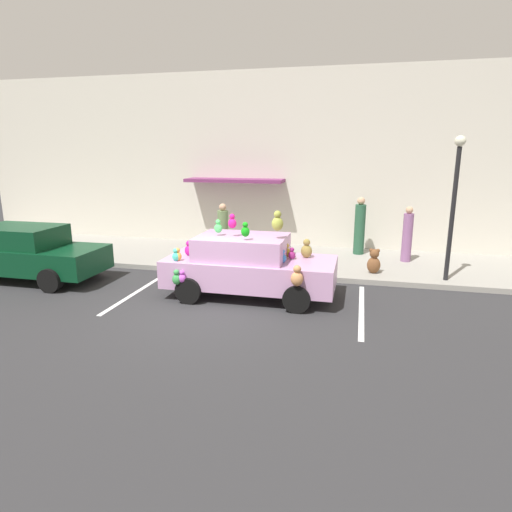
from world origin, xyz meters
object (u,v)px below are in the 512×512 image
at_px(plush_covered_car, 248,265).
at_px(pedestrian_near_shopfront, 223,236).
at_px(teddy_bear_on_sidewalk, 374,262).
at_px(parked_sedan_behind, 26,253).
at_px(pedestrian_by_lamp, 360,227).
at_px(street_lamp_post, 455,194).
at_px(pedestrian_walking_past, 407,236).

height_order(plush_covered_car, pedestrian_near_shopfront, plush_covered_car).
distance_m(plush_covered_car, teddy_bear_on_sidewalk, 3.94).
bearing_deg(parked_sedan_behind, pedestrian_by_lamp, 27.84).
bearing_deg(street_lamp_post, parked_sedan_behind, -169.12).
distance_m(pedestrian_near_shopfront, pedestrian_by_lamp, 4.76).
xyz_separation_m(teddy_bear_on_sidewalk, street_lamp_post, (1.92, -0.24, 2.02)).
bearing_deg(street_lamp_post, plush_covered_car, -157.14).
bearing_deg(street_lamp_post, pedestrian_near_shopfront, 178.48).
distance_m(parked_sedan_behind, pedestrian_by_lamp, 10.38).
xyz_separation_m(pedestrian_near_shopfront, pedestrian_by_lamp, (4.07, 2.45, 0.02)).
relative_size(parked_sedan_behind, teddy_bear_on_sidewalk, 5.96).
bearing_deg(pedestrian_walking_past, plush_covered_car, -135.78).
relative_size(parked_sedan_behind, pedestrian_by_lamp, 2.22).
distance_m(plush_covered_car, parked_sedan_behind, 6.49).
height_order(parked_sedan_behind, pedestrian_by_lamp, pedestrian_by_lamp).
bearing_deg(parked_sedan_behind, teddy_bear_on_sidewalk, 14.33).
bearing_deg(parked_sedan_behind, plush_covered_car, 0.78).
distance_m(teddy_bear_on_sidewalk, pedestrian_by_lamp, 2.50).
relative_size(plush_covered_car, pedestrian_near_shopfront, 2.23).
xyz_separation_m(plush_covered_car, pedestrian_walking_past, (4.17, 4.06, 0.18)).
bearing_deg(pedestrian_near_shopfront, pedestrian_walking_past, 17.50).
relative_size(teddy_bear_on_sidewalk, pedestrian_near_shopfront, 0.38).
height_order(parked_sedan_behind, pedestrian_walking_past, pedestrian_walking_past).
distance_m(plush_covered_car, pedestrian_by_lamp, 5.47).
xyz_separation_m(teddy_bear_on_sidewalk, pedestrian_by_lamp, (-0.45, 2.39, 0.58)).
bearing_deg(plush_covered_car, parked_sedan_behind, -179.22).
distance_m(parked_sedan_behind, street_lamp_post, 11.88).
bearing_deg(pedestrian_by_lamp, plush_covered_car, -119.42).
height_order(plush_covered_car, pedestrian_walking_past, plush_covered_car).
distance_m(street_lamp_post, pedestrian_walking_past, 2.61).
bearing_deg(pedestrian_near_shopfront, teddy_bear_on_sidewalk, 0.86).
height_order(street_lamp_post, pedestrian_near_shopfront, street_lamp_post).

